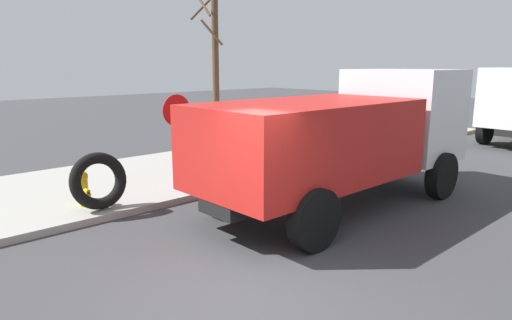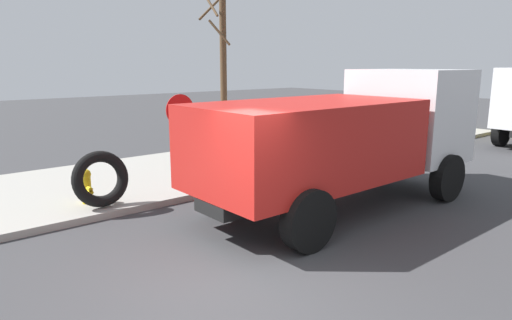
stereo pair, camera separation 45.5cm
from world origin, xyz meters
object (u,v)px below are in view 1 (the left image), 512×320
Objects in this scene: loose_tire at (99,181)px; stop_sign at (177,124)px; fire_hydrant at (83,187)px; bare_tree at (215,60)px; dump_truck_red at (346,134)px.

loose_tire is 0.52× the size of stop_sign.
bare_tree reaches higher than fire_hydrant.
fire_hydrant is 2.60m from stop_sign.
dump_truck_red is (4.42, -2.95, 0.85)m from loose_tire.
stop_sign is 3.82m from bare_tree.
dump_truck_red is at bearing -33.74° from loose_tire.
dump_truck_red is at bearing -36.66° from fire_hydrant.
dump_truck_red reaches higher than loose_tire.
dump_truck_red is (2.26, -3.29, -0.12)m from stop_sign.
stop_sign is 4.00m from dump_truck_red.
bare_tree is (4.97, 2.45, 2.48)m from loose_tire.
fire_hydrant is at bearing 177.17° from stop_sign.
bare_tree is at bearing 84.24° from dump_truck_red.
bare_tree reaches higher than stop_sign.
bare_tree reaches higher than loose_tire.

